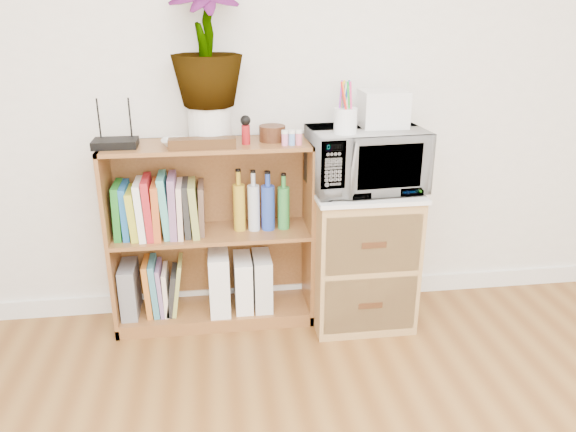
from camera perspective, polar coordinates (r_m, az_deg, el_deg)
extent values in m
cube|color=white|center=(3.17, -0.97, -7.81)|extent=(4.00, 0.02, 0.10)
cube|color=brown|center=(2.85, -7.70, -2.02)|extent=(1.00, 0.30, 0.95)
cube|color=#9E7542|center=(2.92, 7.35, -4.08)|extent=(0.50, 0.45, 0.70)
imported|color=white|center=(2.73, 7.90, 5.73)|extent=(0.56, 0.40, 0.30)
cylinder|color=white|center=(2.58, 5.85, 9.61)|extent=(0.10, 0.10, 0.12)
cube|color=silver|center=(2.75, 9.65, 10.70)|extent=(0.22, 0.18, 0.17)
cube|color=black|center=(2.71, -17.14, 7.07)|extent=(0.20, 0.14, 0.04)
imported|color=white|center=(2.67, -11.38, 7.34)|extent=(0.13, 0.13, 0.03)
cylinder|color=silver|center=(2.70, -7.94, 9.20)|extent=(0.20, 0.20, 0.17)
imported|color=#3A722D|center=(2.65, -8.36, 17.17)|extent=(0.32, 0.32, 0.58)
cube|color=#381F0F|center=(2.60, -8.70, 7.31)|extent=(0.30, 0.08, 0.05)
cylinder|color=maroon|center=(2.65, -4.31, 8.24)|extent=(0.04, 0.04, 0.09)
cylinder|color=#34180E|center=(2.71, -1.61, 8.40)|extent=(0.13, 0.13, 0.07)
cube|color=pink|center=(2.63, 0.39, 7.76)|extent=(0.10, 0.04, 0.05)
cube|color=slate|center=(3.00, -15.77, -7.16)|extent=(0.08, 0.22, 0.27)
cube|color=white|center=(2.94, -7.00, -6.45)|extent=(0.10, 0.26, 0.32)
cube|color=white|center=(2.95, -4.58, -6.72)|extent=(0.09, 0.22, 0.28)
cube|color=silver|center=(2.96, -2.64, -6.56)|extent=(0.09, 0.23, 0.28)
cube|color=#1F7523|center=(2.83, -16.86, 0.53)|extent=(0.04, 0.20, 0.27)
cube|color=#1B5BA3|center=(2.82, -16.13, 0.52)|extent=(0.03, 0.20, 0.26)
cube|color=gold|center=(2.82, -15.37, 0.37)|extent=(0.05, 0.20, 0.24)
cube|color=white|center=(2.81, -14.65, 0.80)|extent=(0.04, 0.20, 0.28)
cube|color=#B21E27|center=(2.80, -13.90, 0.99)|extent=(0.04, 0.20, 0.30)
cube|color=#C25422|center=(2.80, -13.11, 0.79)|extent=(0.03, 0.20, 0.27)
cube|color=#49AFA6|center=(2.79, -12.36, 1.12)|extent=(0.05, 0.20, 0.31)
cube|color=slate|center=(2.79, -11.58, 1.15)|extent=(0.04, 0.20, 0.30)
cube|color=beige|center=(2.79, -10.87, 0.82)|extent=(0.03, 0.20, 0.27)
cube|color=#272727|center=(2.79, -10.23, 0.83)|extent=(0.03, 0.20, 0.26)
cube|color=#949B47|center=(2.79, -9.50, 0.88)|extent=(0.05, 0.20, 0.27)
cube|color=brown|center=(2.79, -8.79, 0.73)|extent=(0.03, 0.20, 0.25)
cylinder|color=gold|center=(2.78, -4.99, 1.50)|extent=(0.06, 0.06, 0.31)
cylinder|color=silver|center=(2.79, -3.52, 1.51)|extent=(0.06, 0.06, 0.30)
cylinder|color=#2543AC|center=(2.80, -2.07, 1.50)|extent=(0.07, 0.07, 0.29)
cylinder|color=#31883A|center=(2.81, -0.46, 1.43)|extent=(0.06, 0.06, 0.28)
cube|color=#C06922|center=(2.98, -13.97, -6.96)|extent=(0.04, 0.19, 0.29)
cube|color=teal|center=(2.97, -13.34, -6.93)|extent=(0.04, 0.19, 0.29)
cube|color=#896699|center=(2.98, -12.76, -7.11)|extent=(0.03, 0.19, 0.26)
cube|color=beige|center=(2.98, -12.25, -7.31)|extent=(0.03, 0.19, 0.24)
cube|color=#242424|center=(2.98, -11.67, -7.39)|extent=(0.06, 0.19, 0.23)
cube|color=#9BA24B|center=(2.96, -11.15, -6.88)|extent=(0.06, 0.19, 0.28)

